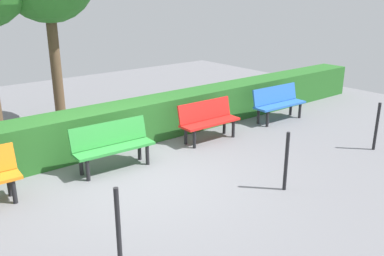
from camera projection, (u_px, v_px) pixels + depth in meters
The scene contains 8 objects.
ground_plane at pixel (142, 178), 7.16m from camera, with size 18.76×18.76×0.00m, color slate.
bench_blue at pixel (278, 102), 10.28m from camera, with size 1.53×0.52×0.86m.
bench_red at pixel (208, 119), 8.89m from camera, with size 1.42×0.49×0.86m.
bench_green at pixel (112, 144), 7.42m from camera, with size 1.50×0.53×0.86m.
hedge_row at pixel (140, 121), 8.90m from camera, with size 14.76×0.78×0.87m, color #266023.
railing_post_near at pixel (377, 127), 8.32m from camera, with size 0.06×0.06×1.00m, color black.
railing_post_mid at pixel (286, 161), 6.59m from camera, with size 0.06×0.06×1.00m, color black.
railing_post_far at pixel (118, 227), 4.76m from camera, with size 0.06×0.06×1.00m, color black.
Camera 1 is at (3.43, 5.62, 3.09)m, focal length 38.24 mm.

